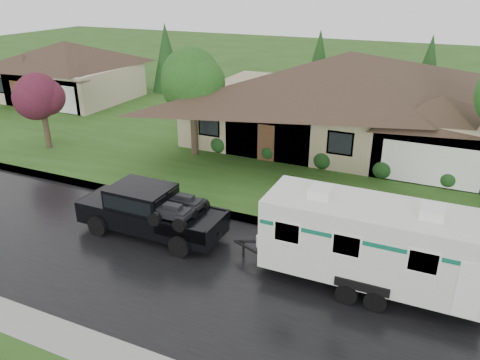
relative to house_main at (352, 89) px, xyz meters
name	(u,v)px	position (x,y,z in m)	size (l,w,h in m)	color
ground	(211,242)	(-2.29, -13.84, -3.59)	(140.00, 140.00, 0.00)	#264A17
road	(186,267)	(-2.29, -15.84, -3.59)	(140.00, 8.00, 0.01)	black
curb	(235,216)	(-2.29, -11.59, -3.52)	(140.00, 0.50, 0.15)	gray
lawn	(316,135)	(-2.29, 1.16, -3.52)	(140.00, 26.00, 0.15)	#264A17
house_main	(352,89)	(0.00, 0.00, 0.00)	(19.44, 10.80, 6.90)	#998D68
house_far	(68,66)	(-24.07, 2.02, -0.62)	(10.80, 8.64, 5.80)	tan
tree_left_green	(192,84)	(-7.71, -5.55, 0.65)	(3.57, 3.57, 5.90)	#382B1E
tree_red	(41,99)	(-16.40, -8.25, -0.42)	(2.63, 2.63, 4.36)	#382B1E
shrub_row	(323,159)	(-0.29, -4.54, -2.94)	(13.60, 1.00, 1.00)	#143814
pickup_truck	(148,209)	(-4.92, -14.24, -2.51)	(6.07, 2.31, 2.02)	black
travel_trailer	(372,241)	(3.89, -14.24, -1.81)	(7.48, 2.63, 3.36)	silver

